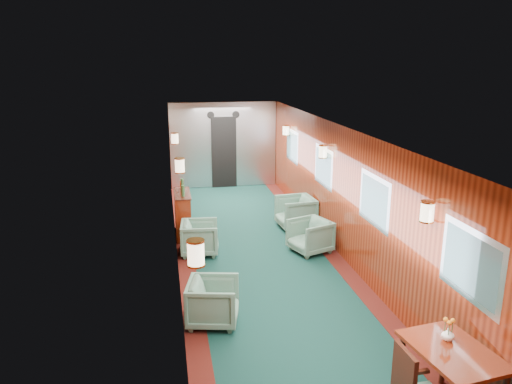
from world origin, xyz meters
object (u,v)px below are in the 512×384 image
credenza (183,214)px  armchair_left_far (200,238)px  armchair_right_near (310,236)px  armchair_right_far (296,212)px  dining_table (452,360)px  armchair_left_near (213,302)px

credenza → armchair_left_far: credenza is taller
armchair_right_near → armchair_right_far: armchair_right_far is taller
credenza → armchair_left_far: bearing=-75.7°
armchair_right_far → armchair_left_far: bearing=-67.6°
dining_table → armchair_right_far: bearing=82.5°
armchair_left_near → armchair_right_far: (2.16, 3.69, 0.03)m
armchair_right_near → credenza: bearing=-140.1°
dining_table → credenza: (-2.44, 5.91, -0.16)m
armchair_right_near → armchair_right_far: 1.40m
armchair_left_near → armchair_right_far: armchair_right_far is taller
dining_table → armchair_right_far: dining_table is taller
credenza → armchair_right_near: size_ratio=1.72×
armchair_left_near → armchair_left_far: bearing=12.2°
armchair_left_far → armchair_right_near: size_ratio=0.99×
armchair_left_far → armchair_right_far: (2.14, 1.11, 0.03)m
armchair_left_far → dining_table: bearing=-150.6°
dining_table → armchair_left_near: (-2.19, 2.27, -0.31)m
armchair_right_near → armchair_right_far: (0.09, 1.40, 0.03)m
armchair_left_near → armchair_left_far: armchair_left_near is taller
armchair_right_far → armchair_left_near: bearing=-35.2°
credenza → armchair_left_near: 3.65m
credenza → dining_table: bearing=-67.5°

